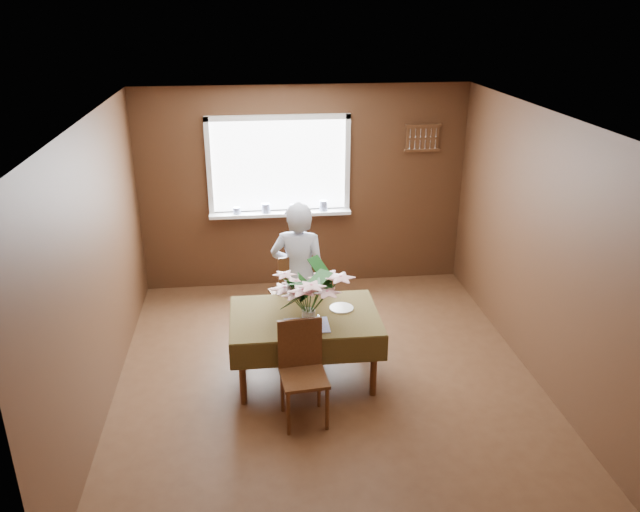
{
  "coord_description": "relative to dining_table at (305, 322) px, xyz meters",
  "views": [
    {
      "loc": [
        -0.67,
        -5.11,
        3.39
      ],
      "look_at": [
        0.0,
        0.55,
        1.05
      ],
      "focal_mm": 35.0,
      "sensor_mm": 36.0,
      "label": 1
    }
  ],
  "objects": [
    {
      "name": "wall_left",
      "position": [
        -1.8,
        -0.04,
        0.65
      ],
      "size": [
        0.0,
        4.5,
        4.5
      ],
      "primitive_type": "plane",
      "rotation": [
        1.57,
        0.0,
        1.57
      ],
      "color": "brown",
      "rests_on": "floor"
    },
    {
      "name": "wall_back",
      "position": [
        0.2,
        2.21,
        0.65
      ],
      "size": [
        4.0,
        0.0,
        4.0
      ],
      "primitive_type": "plane",
      "rotation": [
        1.57,
        0.0,
        0.0
      ],
      "color": "brown",
      "rests_on": "floor"
    },
    {
      "name": "side_plate",
      "position": [
        0.36,
        0.08,
        0.09
      ],
      "size": [
        0.3,
        0.3,
        0.01
      ],
      "primitive_type": "cylinder",
      "rotation": [
        0.0,
        0.0,
        -0.42
      ],
      "color": "white",
      "rests_on": "dining_table"
    },
    {
      "name": "seated_woman",
      "position": [
        0.0,
        0.64,
        0.19
      ],
      "size": [
        0.65,
        0.5,
        1.58
      ],
      "primitive_type": "imported",
      "rotation": [
        0.0,
        0.0,
        2.9
      ],
      "color": "white",
      "rests_on": "floor"
    },
    {
      "name": "window_assembly",
      "position": [
        -0.09,
        2.16,
        0.77
      ],
      "size": [
        1.72,
        0.2,
        1.22
      ],
      "color": "white",
      "rests_on": "wall_back"
    },
    {
      "name": "chair_near",
      "position": [
        -0.08,
        -0.6,
        -0.1
      ],
      "size": [
        0.42,
        0.42,
        0.9
      ],
      "rotation": [
        0.0,
        0.0,
        0.09
      ],
      "color": "#58341C",
      "rests_on": "floor"
    },
    {
      "name": "floor",
      "position": [
        0.2,
        -0.04,
        -0.6
      ],
      "size": [
        4.5,
        4.5,
        0.0
      ],
      "primitive_type": "plane",
      "color": "#4B2D1A",
      "rests_on": "ground"
    },
    {
      "name": "dining_table",
      "position": [
        0.0,
        0.0,
        0.0
      ],
      "size": [
        1.4,
        0.95,
        0.68
      ],
      "rotation": [
        0.0,
        0.0,
        -0.0
      ],
      "color": "#58341C",
      "rests_on": "floor"
    },
    {
      "name": "flower_bouquet",
      "position": [
        0.02,
        -0.21,
        0.43
      ],
      "size": [
        0.63,
        0.63,
        0.54
      ],
      "rotation": [
        0.0,
        0.0,
        -0.32
      ],
      "color": "white",
      "rests_on": "dining_table"
    },
    {
      "name": "wall_front",
      "position": [
        0.2,
        -2.29,
        0.65
      ],
      "size": [
        4.0,
        0.0,
        4.0
      ],
      "primitive_type": "plane",
      "rotation": [
        -1.57,
        0.0,
        0.0
      ],
      "color": "brown",
      "rests_on": "floor"
    },
    {
      "name": "chair_far",
      "position": [
        -0.03,
        0.75,
        -0.05
      ],
      "size": [
        0.53,
        0.53,
        1.01
      ],
      "rotation": [
        0.0,
        0.0,
        3.39
      ],
      "color": "#58341C",
      "rests_on": "floor"
    },
    {
      "name": "table_knife",
      "position": [
        0.1,
        -0.14,
        0.09
      ],
      "size": [
        0.06,
        0.21,
        0.0
      ],
      "primitive_type": "cube",
      "rotation": [
        0.0,
        0.0,
        -0.22
      ],
      "color": "silver",
      "rests_on": "dining_table"
    },
    {
      "name": "spoon_rack",
      "position": [
        1.65,
        2.18,
        1.25
      ],
      "size": [
        0.44,
        0.05,
        0.33
      ],
      "color": "#58341C",
      "rests_on": "wall_back"
    },
    {
      "name": "ceiling",
      "position": [
        0.2,
        -0.04,
        1.9
      ],
      "size": [
        4.5,
        4.5,
        0.0
      ],
      "primitive_type": "plane",
      "rotation": [
        3.14,
        0.0,
        0.0
      ],
      "color": "white",
      "rests_on": "wall_back"
    },
    {
      "name": "wall_right",
      "position": [
        2.2,
        -0.04,
        0.65
      ],
      "size": [
        0.0,
        4.5,
        4.5
      ],
      "primitive_type": "plane",
      "rotation": [
        1.57,
        0.0,
        -1.57
      ],
      "color": "brown",
      "rests_on": "floor"
    }
  ]
}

